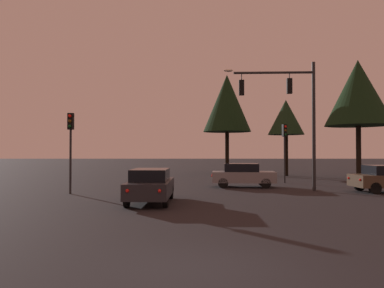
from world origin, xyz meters
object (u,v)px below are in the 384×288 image
at_px(traffic_light_corner_left, 70,137).
at_px(tree_center_horizon, 286,118).
at_px(traffic_signal_mast_arm, 290,104).
at_px(traffic_light_corner_right, 285,141).
at_px(car_nearside_lane, 151,185).
at_px(car_crossing_left, 243,175).
at_px(tree_left_far, 227,103).
at_px(tree_behind_sign, 358,93).

distance_m(traffic_light_corner_left, tree_center_horizon, 21.47).
xyz_separation_m(traffic_signal_mast_arm, traffic_light_corner_right, (1.03, 5.32, -2.04)).
bearing_deg(car_nearside_lane, car_crossing_left, 54.52).
distance_m(traffic_light_corner_left, tree_left_far, 21.41).
height_order(car_crossing_left, tree_center_horizon, tree_center_horizon).
xyz_separation_m(traffic_light_corner_left, traffic_light_corner_right, (13.38, 6.88, -0.07)).
relative_size(car_nearside_lane, car_crossing_left, 1.05).
bearing_deg(car_nearside_lane, traffic_light_corner_left, 144.04).
bearing_deg(traffic_signal_mast_arm, car_crossing_left, 138.33).
height_order(car_nearside_lane, car_crossing_left, same).
height_order(car_nearside_lane, tree_behind_sign, tree_behind_sign).
bearing_deg(traffic_signal_mast_arm, car_nearside_lane, -146.63).
bearing_deg(tree_behind_sign, traffic_light_corner_right, -154.33).
bearing_deg(tree_center_horizon, traffic_light_corner_left, -136.55).
distance_m(traffic_signal_mast_arm, tree_left_far, 17.03).
height_order(traffic_light_corner_left, tree_left_far, tree_left_far).
relative_size(traffic_light_corner_left, traffic_light_corner_right, 1.03).
relative_size(car_nearside_lane, tree_left_far, 0.42).
distance_m(traffic_signal_mast_arm, traffic_light_corner_right, 5.79).
distance_m(traffic_light_corner_left, tree_behind_sign, 23.08).
relative_size(traffic_light_corner_right, tree_left_far, 0.41).
bearing_deg(car_crossing_left, tree_left_far, 88.49).
xyz_separation_m(car_crossing_left, tree_left_far, (0.38, 14.55, 6.53)).
height_order(traffic_signal_mast_arm, car_nearside_lane, traffic_signal_mast_arm).
height_order(traffic_light_corner_right, car_crossing_left, traffic_light_corner_right).
xyz_separation_m(traffic_signal_mast_arm, tree_left_far, (-2.08, 16.75, 2.25)).
height_order(traffic_light_corner_left, tree_behind_sign, tree_behind_sign).
bearing_deg(traffic_light_corner_left, tree_left_far, 60.71).
distance_m(tree_left_far, tree_center_horizon, 6.62).
distance_m(car_crossing_left, tree_left_far, 15.95).
height_order(car_nearside_lane, tree_center_horizon, tree_center_horizon).
bearing_deg(traffic_signal_mast_arm, traffic_light_corner_right, 79.04).
relative_size(tree_behind_sign, tree_center_horizon, 1.37).
xyz_separation_m(car_nearside_lane, tree_center_horizon, (10.74, 18.12, 4.69)).
height_order(traffic_light_corner_right, tree_behind_sign, tree_behind_sign).
bearing_deg(tree_center_horizon, traffic_signal_mast_arm, -103.46).
bearing_deg(car_nearside_lane, tree_center_horizon, 59.35).
bearing_deg(traffic_light_corner_right, tree_center_horizon, 74.85).
relative_size(traffic_signal_mast_arm, tree_left_far, 0.73).
bearing_deg(car_crossing_left, traffic_signal_mast_arm, -41.67).
height_order(car_crossing_left, tree_behind_sign, tree_behind_sign).
relative_size(traffic_signal_mast_arm, tree_behind_sign, 0.76).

